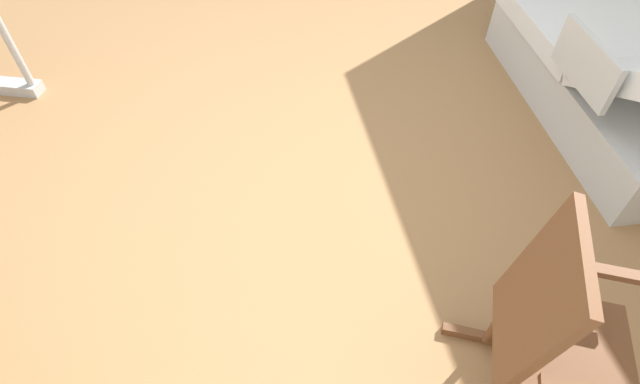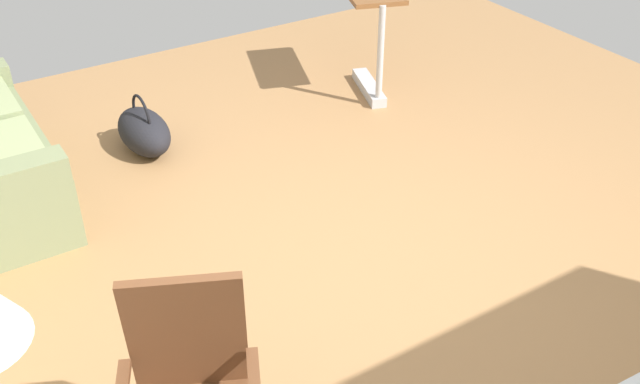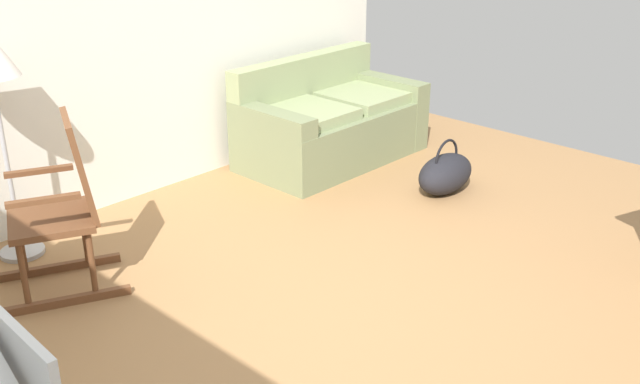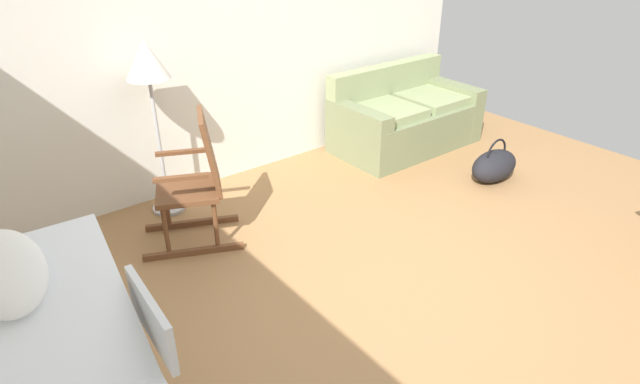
{
  "view_description": "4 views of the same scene",
  "coord_description": "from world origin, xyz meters",
  "views": [
    {
      "loc": [
        0.18,
        2.02,
        2.16
      ],
      "look_at": [
        -0.06,
        0.76,
        0.69
      ],
      "focal_mm": 27.34,
      "sensor_mm": 36.0,
      "label": 1
    },
    {
      "loc": [
        -2.57,
        2.02,
        2.68
      ],
      "look_at": [
        -0.11,
        0.49,
        0.76
      ],
      "focal_mm": 41.79,
      "sensor_mm": 36.0,
      "label": 2
    },
    {
      "loc": [
        -2.57,
        -2.3,
        2.28
      ],
      "look_at": [
        0.21,
        0.33,
        0.64
      ],
      "focal_mm": 41.75,
      "sensor_mm": 36.0,
      "label": 3
    },
    {
      "loc": [
        -2.23,
        -1.97,
        2.34
      ],
      "look_at": [
        -0.23,
        0.59,
        0.61
      ],
      "focal_mm": 29.69,
      "sensor_mm": 36.0,
      "label": 4
    }
  ],
  "objects": [
    {
      "name": "hospital_bed",
      "position": [
        -2.19,
        -0.23,
        0.31
      ],
      "size": [
        1.08,
        2.11,
        1.06
      ],
      "color": "silver",
      "rests_on": "ground"
    },
    {
      "name": "rocking_chair",
      "position": [
        -0.76,
        1.44,
        0.5
      ],
      "size": [
        0.89,
        0.75,
        1.05
      ],
      "color": "brown",
      "rests_on": "ground"
    },
    {
      "name": "ground_plane",
      "position": [
        0.0,
        0.0,
        0.0
      ],
      "size": [
        7.18,
        7.18,
        0.0
      ],
      "primitive_type": "plane",
      "color": "#9E7247"
    }
  ]
}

